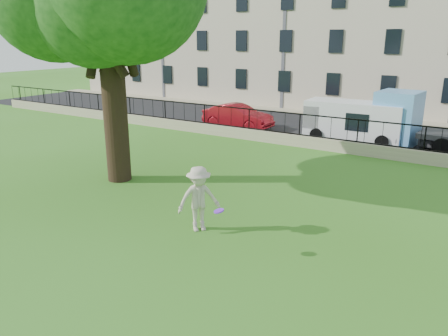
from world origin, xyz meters
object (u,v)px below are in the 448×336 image
Objects in this scene: man at (199,199)px; frisbee at (219,211)px; blue_truck at (446,124)px; red_sedan at (238,116)px; white_van at (354,122)px.

man is 1.65m from frisbee.
blue_truck is (4.88, 14.15, 0.42)m from man.
frisbee is 16.69m from red_sedan.
man is at bearing -93.58° from white_van.
white_van is at bearing 37.53° from man.
red_sedan is (-8.10, 14.59, -0.50)m from frisbee.
white_van reaches higher than red_sedan.
white_van is (-0.94, 14.94, -0.16)m from frisbee.
frisbee is (1.32, -0.96, 0.25)m from man.
man is 0.29× the size of blue_truck.
red_sedan is at bearing -179.25° from white_van.
frisbee is at bearing -88.42° from white_van.
frisbee is 14.97m from white_van.
white_van is at bearing -172.22° from blue_truck.
red_sedan is 0.67× the size of blue_truck.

